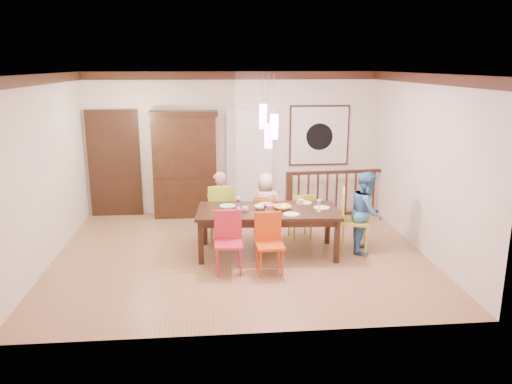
{
  "coord_description": "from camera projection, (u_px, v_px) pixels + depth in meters",
  "views": [
    {
      "loc": [
        -0.45,
        -7.7,
        3.04
      ],
      "look_at": [
        0.28,
        0.26,
        0.99
      ],
      "focal_mm": 35.0,
      "sensor_mm": 36.0,
      "label": 1
    }
  ],
  "objects": [
    {
      "name": "ceiling",
      "position": [
        239.0,
        74.0,
        7.5
      ],
      "size": [
        6.0,
        6.0,
        0.0
      ],
      "primitive_type": "plane",
      "rotation": [
        3.14,
        0.0,
        0.0
      ],
      "color": "white",
      "rests_on": "wall_back"
    },
    {
      "name": "wine_glass_c",
      "position": [
        266.0,
        209.0,
        7.8
      ],
      "size": [
        0.08,
        0.08,
        0.19
      ],
      "primitive_type": null,
      "color": "#590C19",
      "rests_on": "dining_table"
    },
    {
      "name": "panel_door",
      "position": [
        115.0,
        165.0,
        10.11
      ],
      "size": [
        1.04,
        0.07,
        2.24
      ],
      "primitive_type": "cube",
      "color": "black",
      "rests_on": "wall_back"
    },
    {
      "name": "plate_end_right",
      "position": [
        322.0,
        208.0,
        8.18
      ],
      "size": [
        0.26,
        0.26,
        0.01
      ],
      "primitive_type": "cylinder",
      "color": "white",
      "rests_on": "dining_table"
    },
    {
      "name": "chair_far_right",
      "position": [
        300.0,
        212.0,
        8.9
      ],
      "size": [
        0.43,
        0.43,
        0.84
      ],
      "rotation": [
        0.0,
        0.0,
        3.3
      ],
      "color": "#95A41D",
      "rests_on": "floor"
    },
    {
      "name": "white_doorway",
      "position": [
        250.0,
        163.0,
        10.37
      ],
      "size": [
        0.97,
        0.05,
        2.22
      ],
      "primitive_type": "cube",
      "color": "silver",
      "rests_on": "wall_back"
    },
    {
      "name": "plate_near_mid",
      "position": [
        291.0,
        214.0,
        7.81
      ],
      "size": [
        0.26,
        0.26,
        0.01
      ],
      "primitive_type": "cylinder",
      "color": "white",
      "rests_on": "dining_table"
    },
    {
      "name": "wall_right",
      "position": [
        424.0,
        165.0,
        8.12
      ],
      "size": [
        0.0,
        5.0,
        5.0
      ],
      "primitive_type": "plane",
      "rotation": [
        1.57,
        0.0,
        -1.57
      ],
      "color": "beige",
      "rests_on": "floor"
    },
    {
      "name": "person_end_right",
      "position": [
        367.0,
        212.0,
        8.24
      ],
      "size": [
        0.7,
        0.79,
        1.35
      ],
      "primitive_type": "imported",
      "rotation": [
        0.0,
        0.0,
        1.24
      ],
      "color": "teal",
      "rests_on": "floor"
    },
    {
      "name": "chair_end_right",
      "position": [
        355.0,
        216.0,
        8.29
      ],
      "size": [
        0.57,
        0.57,
        1.03
      ],
      "rotation": [
        0.0,
        0.0,
        1.3
      ],
      "color": "gold",
      "rests_on": "floor"
    },
    {
      "name": "dining_table",
      "position": [
        268.0,
        214.0,
        8.11
      ],
      "size": [
        2.35,
        1.19,
        0.75
      ],
      "rotation": [
        0.0,
        0.0,
        -0.07
      ],
      "color": "black",
      "rests_on": "floor"
    },
    {
      "name": "plate_far_mid",
      "position": [
        266.0,
        204.0,
        8.36
      ],
      "size": [
        0.26,
        0.26,
        0.01
      ],
      "primitive_type": "cylinder",
      "color": "white",
      "rests_on": "dining_table"
    },
    {
      "name": "chair_near_left",
      "position": [
        228.0,
        239.0,
        7.39
      ],
      "size": [
        0.42,
        0.42,
        0.92
      ],
      "rotation": [
        0.0,
        0.0,
        -0.01
      ],
      "color": "#BA2336",
      "rests_on": "floor"
    },
    {
      "name": "small_bowl",
      "position": [
        260.0,
        207.0,
        8.11
      ],
      "size": [
        0.24,
        0.24,
        0.06
      ],
      "primitive_type": "imported",
      "rotation": [
        0.0,
        0.0,
        -0.23
      ],
      "color": "white",
      "rests_on": "dining_table"
    },
    {
      "name": "cup_right",
      "position": [
        300.0,
        202.0,
        8.33
      ],
      "size": [
        0.12,
        0.12,
        0.1
      ],
      "primitive_type": "imported",
      "rotation": [
        0.0,
        0.0,
        0.09
      ],
      "color": "silver",
      "rests_on": "dining_table"
    },
    {
      "name": "wine_glass_a",
      "position": [
        238.0,
        203.0,
        8.14
      ],
      "size": [
        0.08,
        0.08,
        0.19
      ],
      "primitive_type": null,
      "color": "#590C19",
      "rests_on": "dining_table"
    },
    {
      "name": "plate_far_right",
      "position": [
        304.0,
        203.0,
        8.46
      ],
      "size": [
        0.26,
        0.26,
        0.01
      ],
      "primitive_type": "cylinder",
      "color": "white",
      "rests_on": "dining_table"
    },
    {
      "name": "painting",
      "position": [
        319.0,
        136.0,
        10.35
      ],
      "size": [
        1.25,
        0.06,
        1.25
      ],
      "color": "black",
      "rests_on": "wall_back"
    },
    {
      "name": "balustrade",
      "position": [
        337.0,
        193.0,
        10.16
      ],
      "size": [
        2.12,
        0.23,
        0.96
      ],
      "rotation": [
        0.0,
        0.0,
        0.07
      ],
      "color": "black",
      "rests_on": "floor"
    },
    {
      "name": "chair_far_left",
      "position": [
        223.0,
        208.0,
        8.82
      ],
      "size": [
        0.51,
        0.51,
        1.01
      ],
      "rotation": [
        0.0,
        0.0,
        3.0
      ],
      "color": "#A0C329",
      "rests_on": "floor"
    },
    {
      "name": "cup_left",
      "position": [
        245.0,
        209.0,
        7.97
      ],
      "size": [
        0.13,
        0.13,
        0.09
      ],
      "primitive_type": "imported",
      "rotation": [
        0.0,
        0.0,
        -0.2
      ],
      "color": "silver",
      "rests_on": "dining_table"
    },
    {
      "name": "wall_left",
      "position": [
        44.0,
        172.0,
        7.59
      ],
      "size": [
        0.0,
        5.0,
        5.0
      ],
      "primitive_type": "plane",
      "rotation": [
        1.57,
        0.0,
        1.57
      ],
      "color": "beige",
      "rests_on": "floor"
    },
    {
      "name": "crown_molding",
      "position": [
        239.0,
        79.0,
        7.52
      ],
      "size": [
        6.0,
        5.0,
        0.16
      ],
      "primitive_type": null,
      "color": "black",
      "rests_on": "wall_back"
    },
    {
      "name": "wine_glass_b",
      "position": [
        271.0,
        200.0,
        8.32
      ],
      "size": [
        0.08,
        0.08,
        0.19
      ],
      "primitive_type": null,
      "color": "silver",
      "rests_on": "dining_table"
    },
    {
      "name": "china_hutch",
      "position": [
        185.0,
        164.0,
        10.08
      ],
      "size": [
        1.35,
        0.46,
        2.14
      ],
      "color": "black",
      "rests_on": "floor"
    },
    {
      "name": "chair_near_mid",
      "position": [
        270.0,
        240.0,
        7.37
      ],
      "size": [
        0.43,
        0.43,
        0.9
      ],
      "rotation": [
        0.0,
        0.0,
        0.06
      ],
      "color": "#CD420E",
      "rests_on": "floor"
    },
    {
      "name": "wine_glass_d",
      "position": [
        319.0,
        206.0,
        7.97
      ],
      "size": [
        0.08,
        0.08,
        0.19
      ],
      "primitive_type": null,
      "color": "silver",
      "rests_on": "dining_table"
    },
    {
      "name": "pendant_cluster",
      "position": [
        268.0,
        126.0,
        7.76
      ],
      "size": [
        0.27,
        0.21,
        1.14
      ],
      "color": "#FF4CB4",
      "rests_on": "ceiling"
    },
    {
      "name": "napkin",
      "position": [
        266.0,
        216.0,
        7.71
      ],
      "size": [
        0.18,
        0.14,
        0.01
      ],
      "primitive_type": "cube",
      "color": "#D83359",
      "rests_on": "dining_table"
    },
    {
      "name": "floor",
      "position": [
        241.0,
        254.0,
        8.22
      ],
      "size": [
        6.0,
        6.0,
        0.0
      ],
      "primitive_type": "plane",
      "color": "#947047",
      "rests_on": "ground"
    },
    {
      "name": "wall_back",
      "position": [
        233.0,
        144.0,
        10.27
      ],
      "size": [
        6.0,
        0.0,
        6.0
      ],
      "primitive_type": "plane",
      "rotation": [
        1.57,
        0.0,
        0.0
      ],
      "color": "beige",
      "rests_on": "floor"
    },
    {
      "name": "person_far_mid",
      "position": [
        265.0,
        205.0,
        8.92
      ],
      "size": [
        0.65,
        0.49,
        1.18
      ],
      "primitive_type": "imported",
      "rotation": [
        0.0,
        0.0,
        2.92
      ],
      "color": "beige",
      "rests_on": "floor"
    },
    {
      "name": "plate_near_left",
      "position": [
        228.0,
        216.0,
        7.74
      ],
      "size": [
        0.26,
        0.26,
        0.01
      ],
      "primitive_type": "cylinder",
      "color": "white",
      "rests_on": "dining_table"
    },
    {
      "name": "chair_far_mid",
      "position": [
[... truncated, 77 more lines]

